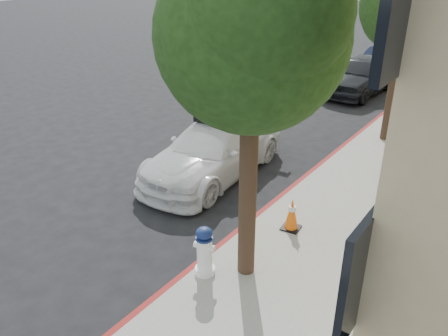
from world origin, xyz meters
name	(u,v)px	position (x,y,z in m)	size (l,w,h in m)	color
ground	(193,190)	(0.00, 0.00, 0.00)	(120.00, 120.00, 0.00)	black
sidewalk	(436,113)	(3.60, 10.00, 0.07)	(3.20, 50.00, 0.15)	gray
curb_strip	(395,105)	(2.06, 10.00, 0.07)	(0.12, 50.00, 0.15)	maroon
tree_near	(253,35)	(2.93, -2.01, 4.27)	(2.92, 2.82, 5.62)	black
tree_mid	(408,3)	(2.93, 5.99, 4.16)	(2.77, 2.64, 5.43)	black
police_car	(214,149)	(-0.13, 1.09, 0.72)	(2.30, 5.06, 1.59)	white
parked_car_mid	(361,75)	(0.17, 11.14, 0.81)	(1.92, 4.78, 1.63)	black
parked_car_far	(381,62)	(-0.21, 15.10, 0.66)	(1.40, 4.02, 1.33)	#151D34
fire_hydrant	(205,251)	(2.35, -2.49, 0.61)	(0.40, 0.36, 0.95)	white
traffic_cone	(292,214)	(2.92, -0.31, 0.50)	(0.41, 0.41, 0.70)	black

